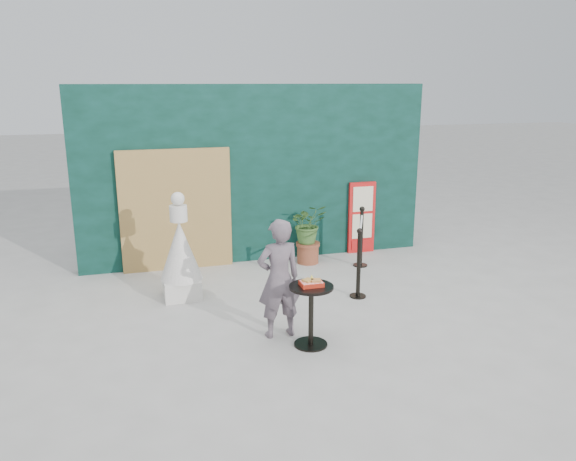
# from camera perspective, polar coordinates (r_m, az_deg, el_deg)

# --- Properties ---
(ground) EXTENTS (60.00, 60.00, 0.00)m
(ground) POSITION_cam_1_polar(r_m,az_deg,el_deg) (7.19, 2.71, -10.12)
(ground) COLOR #ADAAA5
(ground) RESTS_ON ground
(back_wall) EXTENTS (6.00, 0.30, 3.00)m
(back_wall) POSITION_cam_1_polar(r_m,az_deg,el_deg) (9.67, -3.24, 5.73)
(back_wall) COLOR black
(back_wall) RESTS_ON ground
(bamboo_fence) EXTENTS (1.80, 0.08, 2.00)m
(bamboo_fence) POSITION_cam_1_polar(r_m,az_deg,el_deg) (9.35, -11.30, 2.02)
(bamboo_fence) COLOR tan
(bamboo_fence) RESTS_ON ground
(woman) EXTENTS (0.57, 0.40, 1.48)m
(woman) POSITION_cam_1_polar(r_m,az_deg,el_deg) (6.78, -0.94, -4.91)
(woman) COLOR slate
(woman) RESTS_ON ground
(menu_board) EXTENTS (0.50, 0.07, 1.30)m
(menu_board) POSITION_cam_1_polar(r_m,az_deg,el_deg) (10.24, 7.49, 1.30)
(menu_board) COLOR red
(menu_board) RESTS_ON ground
(statue) EXTENTS (0.61, 0.61, 1.56)m
(statue) POSITION_cam_1_polar(r_m,az_deg,el_deg) (8.15, -10.86, -2.51)
(statue) COLOR beige
(statue) RESTS_ON ground
(cafe_table) EXTENTS (0.52, 0.52, 0.75)m
(cafe_table) POSITION_cam_1_polar(r_m,az_deg,el_deg) (6.62, 2.36, -7.67)
(cafe_table) COLOR black
(cafe_table) RESTS_ON ground
(food_basket) EXTENTS (0.26, 0.19, 0.11)m
(food_basket) POSITION_cam_1_polar(r_m,az_deg,el_deg) (6.52, 2.40, -5.31)
(food_basket) COLOR red
(food_basket) RESTS_ON cafe_table
(planter) EXTENTS (0.61, 0.53, 1.04)m
(planter) POSITION_cam_1_polar(r_m,az_deg,el_deg) (9.57, 2.05, 0.15)
(planter) COLOR brown
(planter) RESTS_ON ground
(stanchion_barrier) EXTENTS (0.84, 1.54, 1.03)m
(stanchion_barrier) POSITION_cam_1_polar(r_m,az_deg,el_deg) (8.82, 7.33, -1.99)
(stanchion_barrier) COLOR black
(stanchion_barrier) RESTS_ON ground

